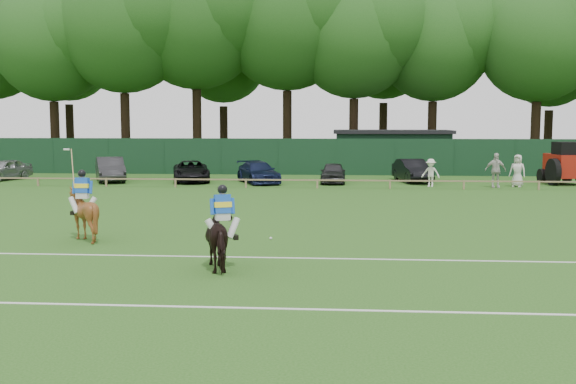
# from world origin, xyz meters

# --- Properties ---
(ground) EXTENTS (160.00, 160.00, 0.00)m
(ground) POSITION_xyz_m (0.00, 0.00, 0.00)
(ground) COLOR #1E4C14
(ground) RESTS_ON ground
(horse_dark) EXTENTS (1.46, 2.06, 1.59)m
(horse_dark) POSITION_xyz_m (-0.75, -2.44, 0.79)
(horse_dark) COLOR black
(horse_dark) RESTS_ON ground
(horse_chestnut) EXTENTS (1.42, 1.58, 1.68)m
(horse_chestnut) POSITION_xyz_m (-5.85, 1.28, 0.84)
(horse_chestnut) COLOR brown
(horse_chestnut) RESTS_ON ground
(sedan_silver) EXTENTS (2.61, 4.19, 1.33)m
(sedan_silver) POSITION_xyz_m (-18.83, 21.54, 0.67)
(sedan_silver) COLOR #96989B
(sedan_silver) RESTS_ON ground
(sedan_grey) EXTENTS (3.22, 4.77, 1.49)m
(sedan_grey) POSITION_xyz_m (-11.88, 21.27, 0.74)
(sedan_grey) COLOR #2B2B2E
(sedan_grey) RESTS_ON ground
(suv_black) EXTENTS (3.17, 4.99, 1.28)m
(suv_black) POSITION_xyz_m (-6.84, 21.32, 0.64)
(suv_black) COLOR black
(suv_black) RESTS_ON ground
(sedan_navy) EXTENTS (3.40, 4.74, 1.28)m
(sedan_navy) POSITION_xyz_m (-2.63, 20.84, 0.64)
(sedan_navy) COLOR #131B3C
(sedan_navy) RESTS_ON ground
(hatch_grey) EXTENTS (1.49, 3.64, 1.24)m
(hatch_grey) POSITION_xyz_m (1.84, 21.17, 0.62)
(hatch_grey) COLOR #2B2C2E
(hatch_grey) RESTS_ON ground
(estate_black) EXTENTS (2.25, 4.40, 1.38)m
(estate_black) POSITION_xyz_m (6.67, 22.30, 0.69)
(estate_black) COLOR black
(estate_black) RESTS_ON ground
(spectator_left) EXTENTS (1.16, 0.90, 1.58)m
(spectator_left) POSITION_xyz_m (7.39, 19.36, 0.79)
(spectator_left) COLOR silver
(spectator_left) RESTS_ON ground
(spectator_mid) EXTENTS (1.15, 0.50, 1.95)m
(spectator_mid) POSITION_xyz_m (10.92, 19.08, 0.97)
(spectator_mid) COLOR beige
(spectator_mid) RESTS_ON ground
(spectator_right) EXTENTS (1.07, 0.94, 1.84)m
(spectator_right) POSITION_xyz_m (12.25, 19.59, 0.92)
(spectator_right) COLOR silver
(spectator_right) RESTS_ON ground
(rider_dark) EXTENTS (0.91, 0.55, 1.41)m
(rider_dark) POSITION_xyz_m (-0.75, -2.46, 1.52)
(rider_dark) COLOR silver
(rider_dark) RESTS_ON ground
(rider_chestnut) EXTENTS (0.94, 0.57, 2.05)m
(rider_chestnut) POSITION_xyz_m (-5.86, 1.27, 1.59)
(rider_chestnut) COLOR silver
(rider_chestnut) RESTS_ON ground
(polo_ball) EXTENTS (0.09, 0.09, 0.09)m
(polo_ball) POSITION_xyz_m (0.04, 1.81, 0.04)
(polo_ball) COLOR silver
(polo_ball) RESTS_ON ground
(pitch_lines) EXTENTS (60.00, 5.10, 0.01)m
(pitch_lines) POSITION_xyz_m (0.00, -3.50, 0.01)
(pitch_lines) COLOR silver
(pitch_lines) RESTS_ON ground
(pitch_rail) EXTENTS (62.10, 0.10, 0.50)m
(pitch_rail) POSITION_xyz_m (0.00, 18.00, 0.45)
(pitch_rail) COLOR #997F5B
(pitch_rail) RESTS_ON ground
(perimeter_fence) EXTENTS (92.08, 0.08, 2.50)m
(perimeter_fence) POSITION_xyz_m (0.00, 27.00, 1.25)
(perimeter_fence) COLOR #14351E
(perimeter_fence) RESTS_ON ground
(utility_shed) EXTENTS (8.40, 4.40, 3.04)m
(utility_shed) POSITION_xyz_m (6.00, 30.00, 1.54)
(utility_shed) COLOR #14331E
(utility_shed) RESTS_ON ground
(tree_row) EXTENTS (96.00, 12.00, 21.00)m
(tree_row) POSITION_xyz_m (2.00, 35.00, 0.00)
(tree_row) COLOR #26561C
(tree_row) RESTS_ON ground
(tractor) EXTENTS (2.33, 3.19, 2.50)m
(tractor) POSITION_xyz_m (15.37, 21.34, 1.18)
(tractor) COLOR #A11A0E
(tractor) RESTS_ON ground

